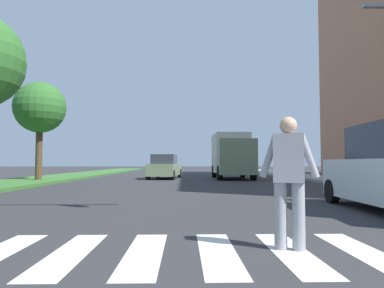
% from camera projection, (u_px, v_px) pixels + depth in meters
% --- Properties ---
extents(ground_plane, '(140.00, 140.00, 0.00)m').
position_uv_depth(ground_plane, '(184.00, 177.00, 27.41)').
color(ground_plane, '#2D2D30').
extents(crosswalk, '(4.95, 2.20, 0.01)m').
position_uv_depth(crosswalk, '(181.00, 253.00, 4.39)').
color(crosswalk, silver).
rests_on(crosswalk, ground_plane).
extents(median_strip, '(3.84, 64.00, 0.15)m').
position_uv_depth(median_strip, '(62.00, 177.00, 25.22)').
color(median_strip, '#386B2D').
rests_on(median_strip, ground_plane).
extents(tree_far, '(2.85, 2.85, 5.46)m').
position_uv_depth(tree_far, '(40.00, 108.00, 20.16)').
color(tree_far, '#4C3823').
rests_on(tree_far, median_strip).
extents(sidewalk_right, '(3.00, 64.00, 0.15)m').
position_uv_depth(sidewalk_right, '(308.00, 177.00, 25.61)').
color(sidewalk_right, '#9E9991').
rests_on(sidewalk_right, ground_plane).
extents(pedestrian_performer, '(0.74, 0.34, 1.69)m').
position_uv_depth(pedestrian_performer, '(289.00, 176.00, 4.59)').
color(pedestrian_performer, gray).
rests_on(pedestrian_performer, ground_plane).
extents(sedan_midblock, '(2.22, 4.73, 1.64)m').
position_uv_depth(sedan_midblock, '(165.00, 167.00, 24.51)').
color(sedan_midblock, gray).
rests_on(sedan_midblock, ground_plane).
extents(truck_box_delivery, '(2.40, 6.20, 3.10)m').
position_uv_depth(truck_box_delivery, '(232.00, 155.00, 24.67)').
color(truck_box_delivery, gray).
rests_on(truck_box_delivery, ground_plane).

